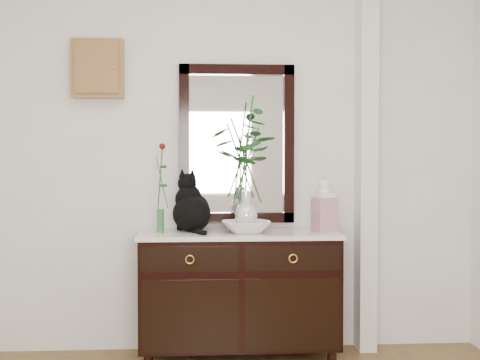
{
  "coord_description": "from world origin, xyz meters",
  "views": [
    {
      "loc": [
        -0.19,
        -2.68,
        1.35
      ],
      "look_at": [
        0.1,
        1.63,
        1.2
      ],
      "focal_mm": 50.0,
      "sensor_mm": 36.0,
      "label": 1
    }
  ],
  "objects": [
    {
      "name": "ginger_jar",
      "position": [
        0.67,
        1.71,
        1.03
      ],
      "size": [
        0.17,
        0.17,
        0.37
      ],
      "primitive_type": null,
      "rotation": [
        0.0,
        0.0,
        0.3
      ],
      "color": "silver",
      "rests_on": "sideboard"
    },
    {
      "name": "wall_mirror",
      "position": [
        0.1,
        1.97,
        1.44
      ],
      "size": [
        0.8,
        0.06,
        1.1
      ],
      "color": "black",
      "rests_on": "wall_back"
    },
    {
      "name": "sideboard",
      "position": [
        0.1,
        1.73,
        0.47
      ],
      "size": [
        1.33,
        0.52,
        0.82
      ],
      "color": "black",
      "rests_on": "ground"
    },
    {
      "name": "bud_vase_rose",
      "position": [
        -0.42,
        1.74,
        1.15
      ],
      "size": [
        0.08,
        0.08,
        0.6
      ],
      "primitive_type": null,
      "rotation": [
        0.0,
        0.0,
        -0.05
      ],
      "color": "#326E3B",
      "rests_on": "sideboard"
    },
    {
      "name": "key_cabinet",
      "position": [
        -0.85,
        1.94,
        1.95
      ],
      "size": [
        0.35,
        0.1,
        0.4
      ],
      "primitive_type": "cube",
      "color": "brown",
      "rests_on": "wall_back"
    },
    {
      "name": "wall_back",
      "position": [
        0.0,
        1.98,
        1.35
      ],
      "size": [
        3.6,
        0.04,
        2.7
      ],
      "primitive_type": "cube",
      "color": "white",
      "rests_on": "ground"
    },
    {
      "name": "cat",
      "position": [
        -0.21,
        1.79,
        1.05
      ],
      "size": [
        0.39,
        0.42,
        0.39
      ],
      "primitive_type": null,
      "rotation": [
        0.0,
        0.0,
        0.42
      ],
      "color": "black",
      "rests_on": "sideboard"
    },
    {
      "name": "vase_branches",
      "position": [
        0.14,
        1.69,
        1.32
      ],
      "size": [
        0.56,
        0.56,
        0.9
      ],
      "primitive_type": null,
      "rotation": [
        0.0,
        0.0,
        0.4
      ],
      "color": "silver",
      "rests_on": "lotus_bowl"
    },
    {
      "name": "pilaster",
      "position": [
        1.0,
        1.9,
        1.35
      ],
      "size": [
        0.12,
        0.2,
        2.7
      ],
      "primitive_type": "cube",
      "color": "white",
      "rests_on": "ground"
    },
    {
      "name": "lotus_bowl",
      "position": [
        0.14,
        1.69,
        0.89
      ],
      "size": [
        0.35,
        0.35,
        0.08
      ],
      "primitive_type": "imported",
      "rotation": [
        0.0,
        0.0,
        0.12
      ],
      "color": "white",
      "rests_on": "sideboard"
    }
  ]
}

